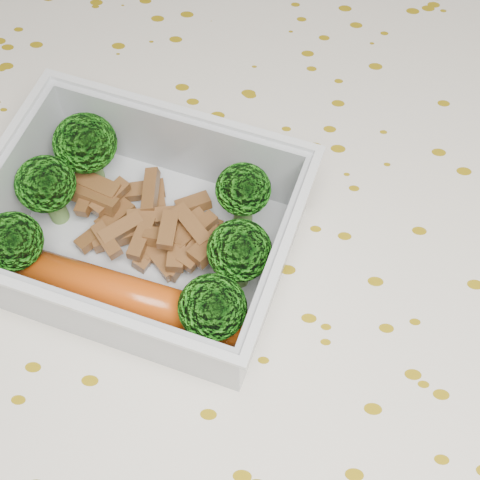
{
  "coord_description": "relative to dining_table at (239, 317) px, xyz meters",
  "views": [
    {
      "loc": [
        0.02,
        -0.18,
        1.11
      ],
      "look_at": [
        0.0,
        0.0,
        0.78
      ],
      "focal_mm": 50.0,
      "sensor_mm": 36.0,
      "label": 1
    }
  ],
  "objects": [
    {
      "name": "ground_plane",
      "position": [
        0.0,
        0.0,
        -0.67
      ],
      "size": [
        4.0,
        4.0,
        0.0
      ],
      "primitive_type": "plane",
      "color": "olive",
      "rests_on": "ground"
    },
    {
      "name": "dining_table",
      "position": [
        0.0,
        0.0,
        0.0
      ],
      "size": [
        1.4,
        0.9,
        0.75
      ],
      "color": "brown",
      "rests_on": "ground"
    },
    {
      "name": "tablecloth",
      "position": [
        0.0,
        0.0,
        0.05
      ],
      "size": [
        1.46,
        0.96,
        0.19
      ],
      "color": "silver",
      "rests_on": "dining_table"
    },
    {
      "name": "lunch_container",
      "position": [
        -0.06,
        0.0,
        0.11
      ],
      "size": [
        0.2,
        0.17,
        0.06
      ],
      "color": "silver",
      "rests_on": "tablecloth"
    },
    {
      "name": "broccoli_florets",
      "position": [
        -0.06,
        0.0,
        0.13
      ],
      "size": [
        0.16,
        0.13,
        0.05
      ],
      "color": "#608C3F",
      "rests_on": "lunch_container"
    },
    {
      "name": "meat_pile",
      "position": [
        -0.05,
        0.01,
        0.1
      ],
      "size": [
        0.1,
        0.07,
        0.03
      ],
      "color": "brown",
      "rests_on": "lunch_container"
    },
    {
      "name": "sausage",
      "position": [
        -0.06,
        -0.04,
        0.11
      ],
      "size": [
        0.15,
        0.05,
        0.02
      ],
      "color": "#BA450E",
      "rests_on": "lunch_container"
    }
  ]
}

